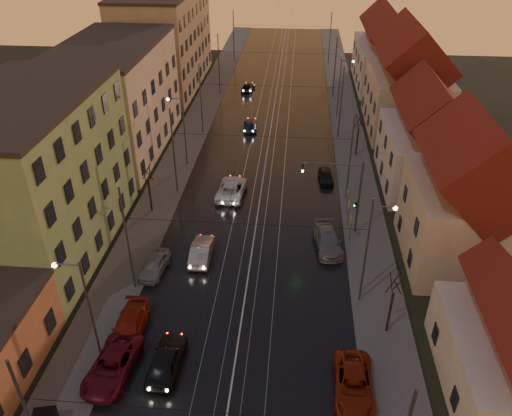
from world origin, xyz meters
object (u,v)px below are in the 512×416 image
(street_lamp_0, at_px, (84,303))
(driving_car_2, at_px, (232,188))
(driving_car_1, at_px, (202,251))
(parked_right_2, at_px, (326,176))
(parked_left_2, at_px, (129,327))
(street_lamp_1, at_px, (372,241))
(street_lamp_2, at_px, (181,125))
(driving_car_4, at_px, (248,87))
(parked_left_3, at_px, (154,265))
(parked_left_1, at_px, (112,365))
(parked_right_0, at_px, (354,384))
(driving_car_0, at_px, (167,359))
(street_lamp_3, at_px, (342,83))
(traffic_light_mast, at_px, (348,188))
(parked_right_1, at_px, (328,240))
(driving_car_3, at_px, (250,125))

(street_lamp_0, xyz_separation_m, driving_car_2, (6.18, 21.81, -4.11))
(driving_car_1, xyz_separation_m, parked_right_2, (10.79, 14.30, -0.14))
(street_lamp_0, relative_size, parked_left_2, 1.63)
(street_lamp_1, bearing_deg, street_lamp_2, 132.32)
(driving_car_4, bearing_deg, street_lamp_2, 87.68)
(street_lamp_1, distance_m, street_lamp_2, 27.05)
(driving_car_1, relative_size, parked_left_3, 1.12)
(parked_left_1, bearing_deg, driving_car_1, 80.07)
(driving_car_4, bearing_deg, parked_right_0, 110.11)
(parked_left_1, distance_m, parked_right_0, 15.07)
(parked_left_1, height_order, parked_left_2, parked_left_1)
(street_lamp_0, xyz_separation_m, parked_right_0, (16.58, -1.21, -4.18))
(driving_car_0, xyz_separation_m, driving_car_1, (0.18, 11.61, -0.04))
(street_lamp_3, distance_m, traffic_light_mast, 28.03)
(parked_left_3, xyz_separation_m, parked_right_0, (15.04, -10.31, 0.02))
(street_lamp_2, xyz_separation_m, parked_right_1, (15.56, -14.39, -4.15))
(driving_car_0, relative_size, parked_left_1, 0.87)
(traffic_light_mast, xyz_separation_m, driving_car_0, (-12.28, -16.37, -3.81))
(driving_car_4, bearing_deg, street_lamp_3, 151.86)
(street_lamp_1, bearing_deg, parked_right_2, 97.86)
(driving_car_1, height_order, driving_car_4, driving_car_1)
(driving_car_2, height_order, parked_left_1, driving_car_2)
(driving_car_2, xyz_separation_m, parked_left_2, (-4.64, -19.60, -0.06))
(street_lamp_1, bearing_deg, parked_right_1, 115.27)
(driving_car_2, distance_m, parked_right_0, 25.26)
(street_lamp_1, bearing_deg, driving_car_2, 131.06)
(street_lamp_0, bearing_deg, parked_left_2, 55.00)
(street_lamp_0, height_order, street_lamp_1, same)
(driving_car_2, distance_m, driving_car_3, 16.92)
(street_lamp_2, distance_m, driving_car_3, 13.22)
(driving_car_3, distance_m, parked_left_2, 36.85)
(street_lamp_1, xyz_separation_m, parked_right_0, (-1.63, -9.21, -4.18))
(driving_car_4, bearing_deg, driving_car_2, 100.62)
(driving_car_3, bearing_deg, parked_left_2, 78.44)
(driving_car_0, bearing_deg, street_lamp_0, -1.63)
(street_lamp_2, height_order, parked_left_2, street_lamp_2)
(parked_right_2, bearing_deg, parked_right_0, -93.30)
(street_lamp_3, xyz_separation_m, driving_car_0, (-13.39, -44.38, -4.10))
(street_lamp_2, bearing_deg, driving_car_4, 79.77)
(driving_car_0, bearing_deg, street_lamp_1, -145.14)
(traffic_light_mast, distance_m, driving_car_1, 13.57)
(driving_car_3, distance_m, parked_right_1, 26.72)
(driving_car_4, height_order, parked_right_1, parked_right_1)
(traffic_light_mast, distance_m, parked_left_2, 21.15)
(parked_right_0, height_order, parked_right_1, parked_right_1)
(driving_car_0, bearing_deg, parked_left_3, -68.06)
(street_lamp_3, height_order, driving_car_0, street_lamp_3)
(street_lamp_1, height_order, street_lamp_2, same)
(street_lamp_2, height_order, parked_left_3, street_lamp_2)
(parked_left_1, distance_m, parked_left_3, 10.20)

